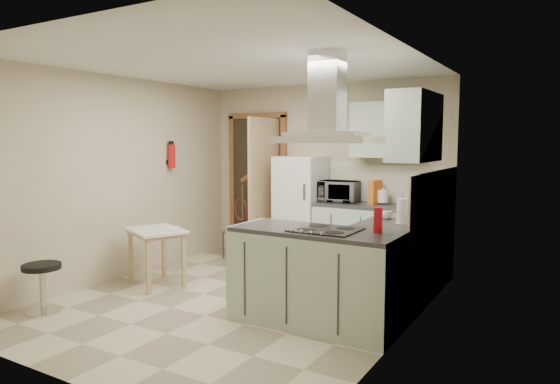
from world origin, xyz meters
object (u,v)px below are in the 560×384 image
Objects in this scene: peninsula at (316,277)px; extractor_hood at (327,140)px; bentwood_chair at (236,232)px; microwave at (339,191)px; fridge at (301,210)px; stool at (43,288)px; drop_leaf_table at (157,257)px.

extractor_hood is at bearing 0.00° from peninsula.
peninsula is 1.93× the size of bentwood_chair.
microwave is (-0.68, 2.04, 0.59)m from peninsula.
bentwood_chair is (-2.26, 1.75, -1.32)m from extractor_hood.
peninsula is 1.72× the size of extractor_hood.
extractor_hood reaches higher than peninsula.
stool is at bearing -112.30° from fridge.
extractor_hood reaches higher than bentwood_chair.
microwave is at bearing 60.04° from stool.
extractor_hood reaches higher than fridge.
bentwood_chair is 2.88m from stool.
bentwood_chair is 1.58× the size of microwave.
stool is (-0.33, -2.85, -0.15)m from bentwood_chair.
bentwood_chair reaches higher than drop_leaf_table.
fridge is 2.35m from peninsula.
fridge reaches higher than bentwood_chair.
extractor_hood is 1.12× the size of bentwood_chair.
stool is at bearing -73.38° from bentwood_chair.
drop_leaf_table is at bearing 76.48° from stool.
stool is (-1.27, -3.08, -0.50)m from fridge.
fridge is at bearing 67.70° from stool.
fridge reaches higher than drop_leaf_table.
fridge reaches higher than microwave.
fridge is 0.97× the size of peninsula.
stool is (-2.59, -1.10, -1.47)m from extractor_hood.
extractor_hood reaches higher than stool.
stool is at bearing -125.44° from microwave.
drop_leaf_table is 1.43× the size of microwave.
drop_leaf_table is at bearing -67.67° from bentwood_chair.
peninsula reaches higher than stool.
fridge is at bearing -179.62° from microwave.
drop_leaf_table is 0.90× the size of bentwood_chair.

